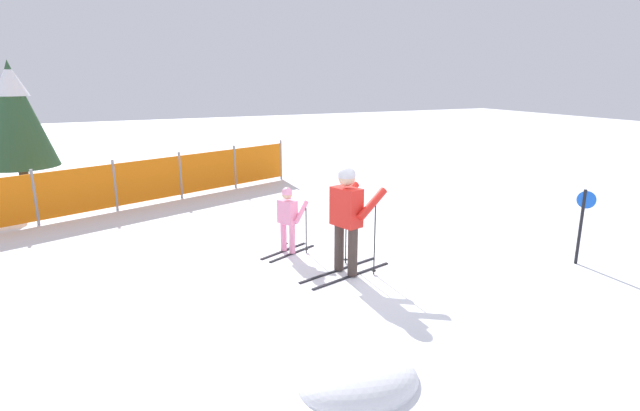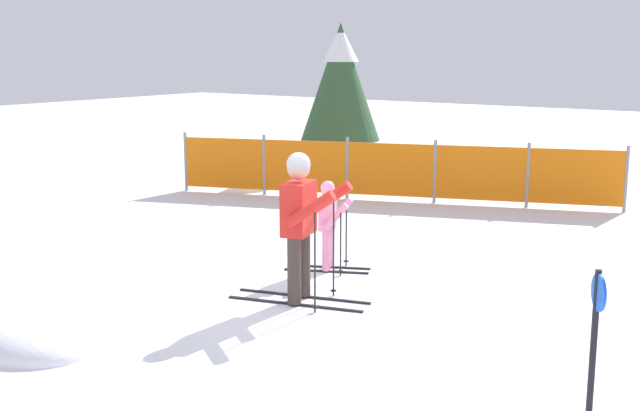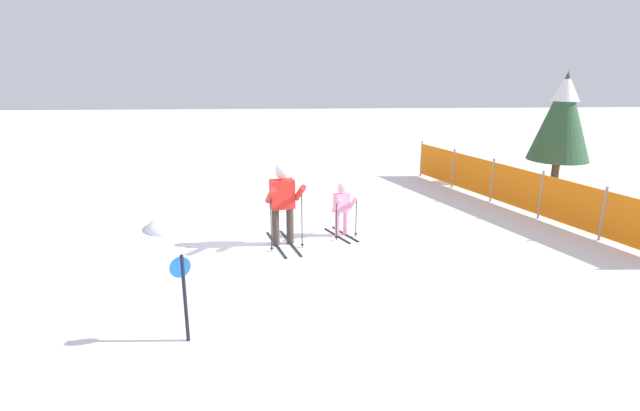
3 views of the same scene
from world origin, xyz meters
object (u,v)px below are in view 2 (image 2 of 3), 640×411
object	(u,v)px
conifer_far	(341,80)
skier_adult	(301,214)
trail_marker	(595,331)
safety_fence	(390,170)
skier_child	(329,218)

from	to	relation	value
conifer_far	skier_adult	bearing A→B (deg)	-58.75
skier_adult	trail_marker	bearing A→B (deg)	-34.79
safety_fence	conifer_far	world-z (taller)	conifer_far
skier_child	trail_marker	distance (m)	4.74
safety_fence	trail_marker	bearing A→B (deg)	-50.30
conifer_far	trail_marker	bearing A→B (deg)	-47.86
skier_adult	skier_child	bearing A→B (deg)	95.46
skier_child	safety_fence	xyz separation A→B (m)	(-1.74, 4.51, -0.09)
skier_child	trail_marker	xyz separation A→B (m)	(4.05, -2.46, 0.10)
conifer_far	trail_marker	distance (m)	12.86
skier_adult	skier_child	xyz separation A→B (m)	(-0.48, 1.23, -0.33)
safety_fence	conifer_far	distance (m)	4.04
safety_fence	conifer_far	xyz separation A→B (m)	(-2.80, 2.51, 1.49)
skier_child	skier_adult	bearing A→B (deg)	-93.79
skier_child	conifer_far	size ratio (longest dim) A/B	0.35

